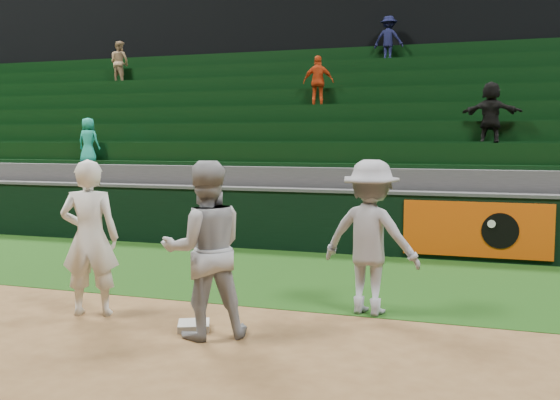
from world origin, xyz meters
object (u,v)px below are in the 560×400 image
at_px(baserunner, 205,250).
at_px(first_base, 194,326).
at_px(first_baseman, 90,238).
at_px(base_coach, 371,237).

bearing_deg(baserunner, first_base, -71.91).
relative_size(first_baseman, base_coach, 1.01).
distance_m(first_base, first_baseman, 1.78).
bearing_deg(first_base, first_baseman, 174.14).
bearing_deg(baserunner, first_baseman, -44.39).
height_order(first_baseman, baserunner, baserunner).
distance_m(first_baseman, baserunner, 1.79).
distance_m(first_base, baserunner, 1.00).
bearing_deg(baserunner, base_coach, -169.67).
relative_size(first_base, base_coach, 0.18).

